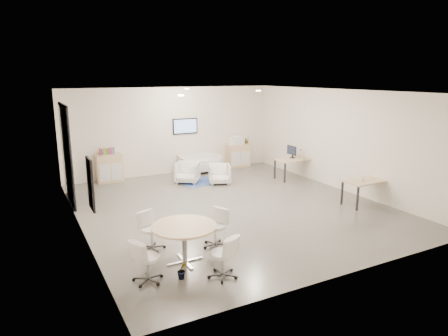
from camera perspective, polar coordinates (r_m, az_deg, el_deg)
The scene contains 21 objects.
room_shell at distance 10.96m, azimuth 0.87°, elevation 2.49°, with size 9.60×10.60×4.80m.
glass_door at distance 12.21m, azimuth -21.64°, elevation 2.20°, with size 0.09×1.90×2.85m.
artwork at distance 8.21m, azimuth -18.53°, elevation -2.22°, with size 0.05×0.54×1.04m.
wall_tv at distance 15.14m, azimuth -5.57°, elevation 5.97°, with size 0.98×0.06×0.58m.
ceiling_spots at distance 11.43m, azimuth -2.03°, elevation 10.91°, with size 3.14×4.14×0.03m.
sideboard_left at distance 14.32m, azimuth -16.05°, elevation -0.04°, with size 0.87×0.45×0.97m.
sideboard_right at distance 16.10m, azimuth 2.04°, elevation 1.81°, with size 0.93×0.45×0.93m.
books at distance 14.20m, azimuth -16.38°, elevation 2.30°, with size 0.50×0.14×0.22m.
printer at distance 15.95m, azimuth 1.80°, elevation 4.01°, with size 0.55×0.48×0.36m.
loveseat at distance 15.22m, azimuth -3.53°, elevation 0.57°, with size 1.58×0.82×0.58m.
blue_rug at distance 13.91m, azimuth -3.17°, elevation -1.96°, with size 1.44×0.96×0.01m, color navy.
armchair_left at distance 13.75m, azimuth -5.25°, elevation -0.50°, with size 0.77×0.72×0.79m, color silver.
armchair_right at distance 13.60m, azimuth -0.64°, elevation -0.72°, with size 0.71×0.66×0.73m, color silver.
desk_rear at distance 14.41m, azimuth 10.11°, elevation 1.05°, with size 1.45×0.80×0.73m.
desk_front at distance 12.07m, azimuth 19.75°, elevation -1.95°, with size 1.40×0.74×0.72m.
monitor at distance 14.45m, azimuth 9.67°, elevation 2.35°, with size 0.20×0.50×0.44m.
round_table at distance 7.89m, azimuth -5.73°, elevation -8.72°, with size 1.28×1.28×0.78m.
meeting_chairs at distance 8.00m, azimuth -5.68°, elevation -10.61°, with size 2.51×2.51×0.82m.
plant_cabinet at distance 16.16m, azimuth 3.23°, elevation 3.91°, with size 0.25×0.27×0.21m, color #3F7F3F.
plant_floor at distance 7.56m, azimuth -5.98°, elevation -14.93°, with size 0.19×0.34×0.15m, color #3F7F3F.
cup at distance 11.86m, azimuth 19.14°, elevation -1.51°, with size 0.11×0.09×0.11m, color white.
Camera 1 is at (-5.15, -9.46, 3.63)m, focal length 32.00 mm.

